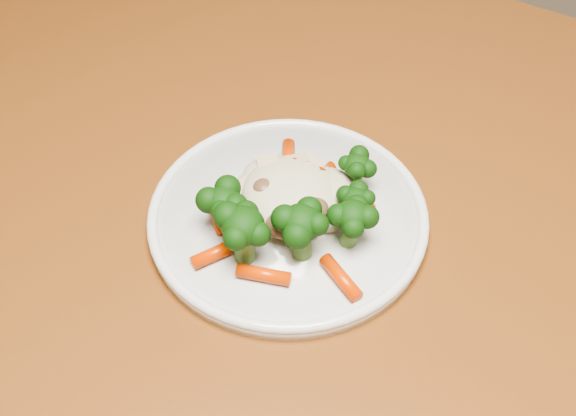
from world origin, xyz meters
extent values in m
cube|color=brown|center=(0.28, 0.35, 0.73)|extent=(1.41, 1.12, 0.04)
cube|color=brown|center=(-0.17, 0.83, 0.35)|extent=(0.07, 0.07, 0.71)
cylinder|color=silver|center=(0.34, 0.28, 0.76)|extent=(0.25, 0.25, 0.01)
ellipsoid|color=beige|center=(0.34, 0.30, 0.78)|extent=(0.11, 0.10, 0.04)
ellipsoid|color=black|center=(0.29, 0.25, 0.78)|extent=(0.05, 0.05, 0.04)
ellipsoid|color=black|center=(0.32, 0.22, 0.79)|extent=(0.06, 0.06, 0.05)
ellipsoid|color=black|center=(0.36, 0.24, 0.79)|extent=(0.05, 0.05, 0.05)
ellipsoid|color=black|center=(0.40, 0.27, 0.78)|extent=(0.05, 0.05, 0.04)
ellipsoid|color=black|center=(0.40, 0.29, 0.78)|extent=(0.04, 0.04, 0.03)
ellipsoid|color=black|center=(0.39, 0.33, 0.78)|extent=(0.04, 0.04, 0.04)
cylinder|color=#ED4405|center=(0.32, 0.34, 0.77)|extent=(0.02, 0.05, 0.01)
cylinder|color=#ED4405|center=(0.35, 0.33, 0.77)|extent=(0.04, 0.05, 0.01)
cylinder|color=#ED4405|center=(0.40, 0.32, 0.77)|extent=(0.04, 0.04, 0.01)
cylinder|color=#ED4405|center=(0.28, 0.26, 0.77)|extent=(0.03, 0.04, 0.01)
cylinder|color=#ED4405|center=(0.30, 0.22, 0.77)|extent=(0.04, 0.05, 0.01)
cylinder|color=#ED4405|center=(0.34, 0.21, 0.77)|extent=(0.05, 0.01, 0.01)
cylinder|color=#ED4405|center=(0.40, 0.22, 0.77)|extent=(0.04, 0.04, 0.01)
cylinder|color=#ED4405|center=(0.36, 0.30, 0.78)|extent=(0.02, 0.04, 0.01)
cylinder|color=#ED4405|center=(0.33, 0.31, 0.78)|extent=(0.02, 0.05, 0.01)
ellipsoid|color=brown|center=(0.35, 0.29, 0.78)|extent=(0.02, 0.02, 0.02)
ellipsoid|color=brown|center=(0.37, 0.28, 0.78)|extent=(0.02, 0.02, 0.02)
ellipsoid|color=brown|center=(0.32, 0.29, 0.78)|extent=(0.02, 0.02, 0.01)
ellipsoid|color=brown|center=(0.34, 0.25, 0.78)|extent=(0.03, 0.03, 0.02)
cube|color=#CBB087|center=(0.34, 0.33, 0.78)|extent=(0.03, 0.02, 0.01)
cube|color=#CBB087|center=(0.35, 0.33, 0.78)|extent=(0.02, 0.02, 0.01)
cube|color=#CBB087|center=(0.31, 0.32, 0.78)|extent=(0.02, 0.02, 0.01)
camera|label=1|loc=(0.46, -0.13, 1.24)|focal=45.00mm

